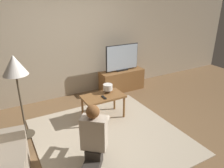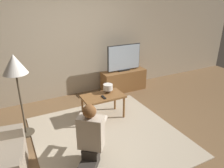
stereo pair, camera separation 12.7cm
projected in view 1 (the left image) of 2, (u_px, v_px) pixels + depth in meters
The scene contains 10 objects.
ground_plane at pixel (109, 136), 3.70m from camera, with size 10.00×10.00×0.00m, color brown.
wall_back at pixel (67, 40), 4.76m from camera, with size 10.00×0.06×2.60m.
rug at pixel (109, 136), 3.70m from camera, with size 2.32×2.39×0.02m.
tv_stand at pixel (122, 80), 5.39m from camera, with size 1.10×0.36×0.51m.
tv at pixel (122, 58), 5.18m from camera, with size 0.86×0.08×0.64m.
coffee_table at pixel (103, 99), 4.09m from camera, with size 0.78×0.45×0.48m.
floor_lamp at pixel (15, 70), 3.28m from camera, with size 0.38×0.38×1.41m.
person_kneeling at pixel (94, 137), 2.93m from camera, with size 0.71×0.79×0.91m.
table_lamp at pixel (108, 88), 4.16m from camera, with size 0.18×0.18×0.17m.
remote at pixel (104, 97), 3.98m from camera, with size 0.04×0.15×0.02m.
Camera 1 is at (-1.46, -2.72, 2.23)m, focal length 35.00 mm.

